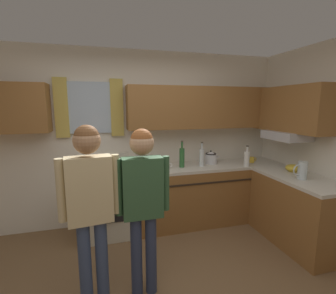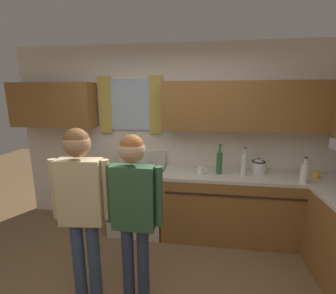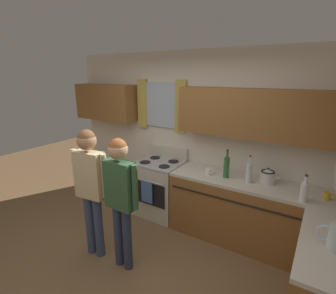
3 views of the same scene
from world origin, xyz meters
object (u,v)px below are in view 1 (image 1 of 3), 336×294
object	(u,v)px
stovetop_kettle	(211,157)
adult_in_plaid	(143,194)
mug_mustard_yellow	(252,160)
adult_left	(90,197)
bottle_tall_clear	(202,157)
stove_oven	(106,202)
mixing_bowl	(293,168)
bottle_wine_green	(182,157)
bottle_milk_white	(247,158)
water_pitcher	(302,170)
mug_ceramic_white	(167,166)

from	to	relation	value
stovetop_kettle	adult_in_plaid	bearing A→B (deg)	-134.31
mug_mustard_yellow	adult_left	size ratio (longest dim) A/B	0.07
adult_left	adult_in_plaid	size ratio (longest dim) A/B	1.03
bottle_tall_clear	stove_oven	bearing A→B (deg)	177.92
stovetop_kettle	mixing_bowl	distance (m)	1.16
bottle_wine_green	adult_in_plaid	xyz separation A→B (m)	(-0.79, -1.23, -0.04)
mixing_bowl	adult_left	size ratio (longest dim) A/B	0.12
bottle_milk_white	water_pitcher	size ratio (longest dim) A/B	1.42
bottle_tall_clear	mug_ceramic_white	world-z (taller)	bottle_tall_clear
stove_oven	bottle_milk_white	size ratio (longest dim) A/B	3.51
water_pitcher	mixing_bowl	distance (m)	0.37
bottle_wine_green	adult_in_plaid	size ratio (longest dim) A/B	0.25
bottle_tall_clear	adult_in_plaid	xyz separation A→B (m)	(-1.09, -1.21, -0.03)
adult_left	mug_ceramic_white	bearing A→B (deg)	50.39
mug_mustard_yellow	adult_in_plaid	distance (m)	2.31
water_pitcher	bottle_wine_green	bearing A→B (deg)	142.26
stove_oven	mixing_bowl	world-z (taller)	stove_oven
bottle_wine_green	bottle_tall_clear	size ratio (longest dim) A/B	1.07
bottle_tall_clear	bottle_milk_white	bearing A→B (deg)	-15.62
mixing_bowl	stove_oven	bearing A→B (deg)	165.10
stove_oven	bottle_milk_white	xyz separation A→B (m)	(2.07, -0.23, 0.55)
mug_ceramic_white	stovetop_kettle	distance (m)	0.77
mixing_bowl	adult_left	bearing A→B (deg)	-166.87
mug_mustard_yellow	stovetop_kettle	xyz separation A→B (m)	(-0.66, 0.12, 0.05)
stove_oven	bottle_wine_green	size ratio (longest dim) A/B	2.79
bottle_tall_clear	bottle_milk_white	xyz separation A→B (m)	(0.65, -0.18, -0.02)
bottle_tall_clear	bottle_wine_green	bearing A→B (deg)	176.17
bottle_milk_white	adult_left	world-z (taller)	adult_left
stove_oven	bottle_tall_clear	bearing A→B (deg)	-2.08
adult_left	water_pitcher	bearing A→B (deg)	6.86
bottle_milk_white	adult_left	xyz separation A→B (m)	(-2.20, -1.05, 0.02)
mug_mustard_yellow	adult_left	xyz separation A→B (m)	(-2.42, -1.24, 0.09)
mixing_bowl	bottle_milk_white	bearing A→B (deg)	135.77
bottle_wine_green	water_pitcher	xyz separation A→B (m)	(1.24, -0.96, -0.04)
stove_oven	adult_left	bearing A→B (deg)	-95.84
mixing_bowl	adult_in_plaid	size ratio (longest dim) A/B	0.12
bottle_tall_clear	bottle_milk_white	distance (m)	0.68
bottle_wine_green	stovetop_kettle	distance (m)	0.53
bottle_wine_green	mixing_bowl	size ratio (longest dim) A/B	1.97
adult_left	adult_in_plaid	xyz separation A→B (m)	(0.45, 0.03, -0.03)
bottle_tall_clear	water_pitcher	xyz separation A→B (m)	(0.93, -0.94, -0.03)
bottle_wine_green	adult_in_plaid	world-z (taller)	adult_in_plaid
bottle_milk_white	stove_oven	bearing A→B (deg)	173.57
bottle_milk_white	adult_in_plaid	distance (m)	2.03
bottle_wine_green	adult_left	size ratio (longest dim) A/B	0.24
bottle_wine_green	mixing_bowl	distance (m)	1.55
bottle_wine_green	stovetop_kettle	world-z (taller)	bottle_wine_green
mug_ceramic_white	bottle_milk_white	bearing A→B (deg)	-7.68
stove_oven	adult_left	xyz separation A→B (m)	(-0.13, -1.29, 0.57)
stovetop_kettle	mixing_bowl	size ratio (longest dim) A/B	1.37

